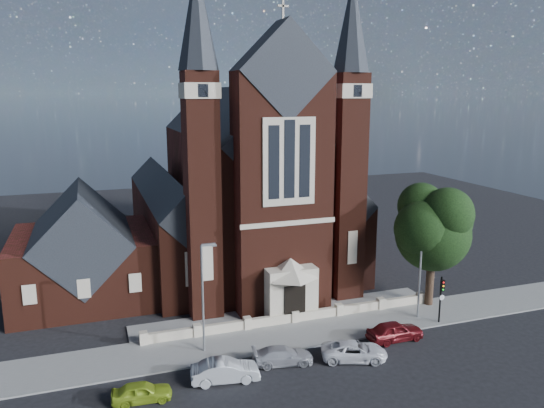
{
  "coord_description": "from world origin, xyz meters",
  "views": [
    {
      "loc": [
        -14.99,
        -30.88,
        18.28
      ],
      "look_at": [
        -0.02,
        12.0,
        8.8
      ],
      "focal_mm": 35.0,
      "sensor_mm": 36.0,
      "label": 1
    }
  ],
  "objects_px": {
    "car_silver_a": "(225,371)",
    "street_tree": "(436,229)",
    "car_silver_b": "(283,356)",
    "car_lime_van": "(142,392)",
    "traffic_signal": "(441,294)",
    "parish_hall": "(83,255)",
    "street_lamp_right": "(421,265)",
    "church": "(238,190)",
    "street_lamp_left": "(204,292)",
    "car_white_suv": "(354,351)",
    "car_dark_red": "(395,331)"
  },
  "relations": [
    {
      "from": "street_tree",
      "to": "car_silver_b",
      "type": "relative_size",
      "value": 2.54
    },
    {
      "from": "street_lamp_left",
      "to": "car_lime_van",
      "type": "relative_size",
      "value": 2.25
    },
    {
      "from": "traffic_signal",
      "to": "car_lime_van",
      "type": "bearing_deg",
      "value": -172.04
    },
    {
      "from": "traffic_signal",
      "to": "car_dark_red",
      "type": "bearing_deg",
      "value": -165.08
    },
    {
      "from": "car_silver_b",
      "to": "street_tree",
      "type": "bearing_deg",
      "value": -61.59
    },
    {
      "from": "street_tree",
      "to": "traffic_signal",
      "type": "xyz_separation_m",
      "value": [
        -1.6,
        -3.28,
        -4.38
      ]
    },
    {
      "from": "traffic_signal",
      "to": "car_silver_a",
      "type": "height_order",
      "value": "traffic_signal"
    },
    {
      "from": "church",
      "to": "street_lamp_right",
      "type": "bearing_deg",
      "value": -61.96
    },
    {
      "from": "church",
      "to": "street_tree",
      "type": "relative_size",
      "value": 3.26
    },
    {
      "from": "parish_hall",
      "to": "street_lamp_right",
      "type": "distance_m",
      "value": 29.62
    },
    {
      "from": "car_white_suv",
      "to": "street_lamp_left",
      "type": "bearing_deg",
      "value": 84.25
    },
    {
      "from": "car_silver_b",
      "to": "car_dark_red",
      "type": "height_order",
      "value": "car_dark_red"
    },
    {
      "from": "street_lamp_right",
      "to": "car_silver_b",
      "type": "relative_size",
      "value": 1.92
    },
    {
      "from": "traffic_signal",
      "to": "parish_hall",
      "type": "bearing_deg",
      "value": 150.02
    },
    {
      "from": "car_dark_red",
      "to": "car_lime_van",
      "type": "bearing_deg",
      "value": 95.28
    },
    {
      "from": "car_lime_van",
      "to": "street_tree",
      "type": "bearing_deg",
      "value": -71.17
    },
    {
      "from": "parish_hall",
      "to": "car_dark_red",
      "type": "xyz_separation_m",
      "value": [
        22.0,
        -16.91,
        -3.27
      ]
    },
    {
      "from": "street_tree",
      "to": "traffic_signal",
      "type": "bearing_deg",
      "value": -115.95
    },
    {
      "from": "street_tree",
      "to": "car_lime_van",
      "type": "relative_size",
      "value": 2.97
    },
    {
      "from": "street_tree",
      "to": "car_silver_a",
      "type": "relative_size",
      "value": 2.42
    },
    {
      "from": "street_lamp_right",
      "to": "car_white_suv",
      "type": "xyz_separation_m",
      "value": [
        -8.4,
        -4.55,
        -3.96
      ]
    },
    {
      "from": "parish_hall",
      "to": "car_dark_red",
      "type": "relative_size",
      "value": 2.79
    },
    {
      "from": "car_silver_a",
      "to": "church",
      "type": "bearing_deg",
      "value": -10.45
    },
    {
      "from": "car_silver_a",
      "to": "car_dark_red",
      "type": "xyz_separation_m",
      "value": [
        13.54,
        1.44,
        0.02
      ]
    },
    {
      "from": "street_lamp_left",
      "to": "street_tree",
      "type": "bearing_deg",
      "value": 4.76
    },
    {
      "from": "car_white_suv",
      "to": "car_lime_van",
      "type": "bearing_deg",
      "value": 111.04
    },
    {
      "from": "street_tree",
      "to": "street_lamp_right",
      "type": "height_order",
      "value": "street_tree"
    },
    {
      "from": "church",
      "to": "car_silver_b",
      "type": "xyz_separation_m",
      "value": [
        -3.24,
        -22.42,
        -7.57
      ]
    },
    {
      "from": "church",
      "to": "street_lamp_left",
      "type": "relative_size",
      "value": 4.31
    },
    {
      "from": "street_lamp_left",
      "to": "car_lime_van",
      "type": "xyz_separation_m",
      "value": [
        -4.96,
        -4.91,
        -3.98
      ]
    },
    {
      "from": "car_lime_van",
      "to": "car_white_suv",
      "type": "relative_size",
      "value": 0.78
    },
    {
      "from": "car_silver_a",
      "to": "parish_hall",
      "type": "bearing_deg",
      "value": 32.23
    },
    {
      "from": "street_tree",
      "to": "car_lime_van",
      "type": "xyz_separation_m",
      "value": [
        -25.47,
        -6.62,
        -6.35
      ]
    },
    {
      "from": "car_lime_van",
      "to": "traffic_signal",
      "type": "bearing_deg",
      "value": -77.78
    },
    {
      "from": "car_lime_van",
      "to": "parish_hall",
      "type": "bearing_deg",
      "value": 13.65
    },
    {
      "from": "car_white_suv",
      "to": "street_tree",
      "type": "bearing_deg",
      "value": -40.51
    },
    {
      "from": "street_lamp_right",
      "to": "car_silver_b",
      "type": "bearing_deg",
      "value": -165.38
    },
    {
      "from": "church",
      "to": "street_lamp_left",
      "type": "distance_m",
      "value": 20.84
    },
    {
      "from": "car_dark_red",
      "to": "street_tree",
      "type": "bearing_deg",
      "value": -55.82
    },
    {
      "from": "street_lamp_right",
      "to": "car_dark_red",
      "type": "xyz_separation_m",
      "value": [
        -4.09,
        -2.91,
        -3.85
      ]
    },
    {
      "from": "street_lamp_left",
      "to": "street_lamp_right",
      "type": "xyz_separation_m",
      "value": [
        18.0,
        0.0,
        0.0
      ]
    },
    {
      "from": "church",
      "to": "car_silver_a",
      "type": "relative_size",
      "value": 7.89
    },
    {
      "from": "car_lime_van",
      "to": "car_white_suv",
      "type": "distance_m",
      "value": 14.57
    },
    {
      "from": "car_silver_a",
      "to": "street_tree",
      "type": "bearing_deg",
      "value": -65.76
    },
    {
      "from": "street_lamp_right",
      "to": "car_silver_a",
      "type": "bearing_deg",
      "value": -166.14
    },
    {
      "from": "car_silver_a",
      "to": "traffic_signal",
      "type": "bearing_deg",
      "value": -73.99
    },
    {
      "from": "street_lamp_right",
      "to": "traffic_signal",
      "type": "xyz_separation_m",
      "value": [
        0.91,
        -1.57,
        -2.02
      ]
    },
    {
      "from": "street_lamp_left",
      "to": "car_white_suv",
      "type": "distance_m",
      "value": 11.34
    },
    {
      "from": "street_lamp_left",
      "to": "car_white_suv",
      "type": "relative_size",
      "value": 1.76
    },
    {
      "from": "car_white_suv",
      "to": "church",
      "type": "bearing_deg",
      "value": 23.75
    }
  ]
}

